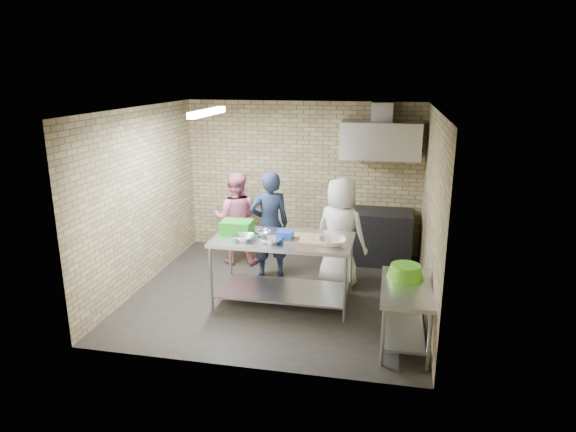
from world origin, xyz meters
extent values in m
plane|color=black|center=(0.00, 0.00, 0.00)|extent=(4.20, 4.20, 0.00)
plane|color=black|center=(0.00, 0.00, 2.70)|extent=(4.20, 4.20, 0.00)
cube|color=tan|center=(0.00, 2.00, 1.35)|extent=(4.20, 0.06, 2.70)
cube|color=tan|center=(0.00, -2.00, 1.35)|extent=(4.20, 0.06, 2.70)
cube|color=tan|center=(-2.10, 0.00, 1.35)|extent=(0.06, 4.00, 2.70)
cube|color=tan|center=(2.10, 0.00, 1.35)|extent=(0.06, 4.00, 2.70)
cube|color=silver|center=(0.12, -0.27, 0.48)|extent=(1.93, 0.97, 0.97)
cube|color=silver|center=(1.80, -1.10, 0.38)|extent=(0.60, 1.20, 0.75)
cube|color=black|center=(1.35, 1.65, 0.45)|extent=(1.20, 0.70, 0.90)
cube|color=silver|center=(1.35, 1.70, 2.10)|extent=(1.30, 0.60, 0.60)
cube|color=#A5A8AD|center=(1.35, 1.85, 2.55)|extent=(0.35, 0.30, 0.30)
cube|color=#3F2B19|center=(1.65, 1.89, 1.92)|extent=(0.80, 0.20, 0.04)
cube|color=white|center=(-1.00, 0.00, 2.64)|extent=(0.10, 1.25, 0.08)
cube|color=#1D961B|center=(-0.58, -0.15, 1.05)|extent=(0.43, 0.32, 0.17)
cube|color=blue|center=(0.17, -0.37, 1.04)|extent=(0.21, 0.21, 0.14)
cube|color=tan|center=(0.47, -0.29, 0.98)|extent=(0.59, 0.45, 0.03)
imported|color=#BABEC2|center=(-0.38, -0.47, 1.00)|extent=(0.32, 0.32, 0.07)
imported|color=silver|center=(-0.18, -0.22, 1.00)|extent=(0.25, 0.25, 0.07)
imported|color=silver|center=(0.02, -0.49, 1.00)|extent=(0.30, 0.30, 0.07)
imported|color=beige|center=(0.82, -0.42, 1.01)|extent=(0.40, 0.40, 0.09)
cylinder|color=#B22619|center=(1.40, 1.89, 2.03)|extent=(0.07, 0.07, 0.18)
cylinder|color=green|center=(1.80, 1.89, 2.02)|extent=(0.06, 0.06, 0.15)
imported|color=#151C35|center=(-0.29, 0.65, 0.86)|extent=(0.74, 0.63, 1.71)
imported|color=pink|center=(-0.99, 1.11, 0.79)|extent=(0.84, 0.70, 1.58)
imported|color=white|center=(0.84, 0.54, 0.84)|extent=(0.96, 0.80, 1.68)
camera|label=1|loc=(1.53, -6.81, 3.20)|focal=31.77mm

